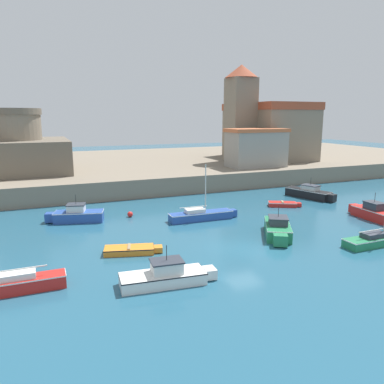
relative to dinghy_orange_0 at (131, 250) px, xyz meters
name	(u,v)px	position (x,y,z in m)	size (l,w,h in m)	color
ground_plane	(244,249)	(7.85, -2.36, -0.26)	(200.00, 200.00, 0.00)	#235670
quay_seawall	(125,167)	(7.85, 36.97, 0.88)	(120.00, 40.00, 2.27)	gray
dinghy_orange_0	(131,250)	(0.00, 0.00, 0.00)	(4.25, 2.28, 0.54)	orange
motorboat_black_1	(309,193)	(23.86, 9.77, 0.36)	(3.25, 6.24, 2.49)	black
motorboat_blue_2	(77,215)	(-2.70, 9.91, 0.37)	(5.34, 2.88, 2.57)	#284C9E
motorboat_red_3	(374,213)	(23.25, -0.05, 0.37)	(1.87, 5.37, 2.57)	red
sailboat_blue_4	(202,215)	(8.17, 5.99, 0.22)	(6.70, 1.55, 5.23)	#284C9E
motorboat_green_5	(278,228)	(11.92, -0.74, 0.37)	(4.06, 5.45, 2.52)	#237A4C
motorboat_white_6	(166,276)	(0.69, -5.68, 0.26)	(5.79, 2.19, 2.36)	white
sailboat_red_7	(5,286)	(-7.87, -3.47, 0.22)	(6.80, 1.19, 5.08)	red
dinghy_red_8	(283,204)	(18.48, 7.47, 0.01)	(3.48, 2.47, 0.56)	red
sailboat_green_9	(380,239)	(17.89, -5.41, 0.16)	(6.70, 1.44, 5.12)	#237A4C
mooring_buoy	(130,214)	(2.20, 9.59, 0.01)	(0.53, 0.53, 0.53)	red
church	(264,128)	(30.77, 30.36, 7.28)	(14.62, 16.02, 15.15)	gray
fortress	(16,151)	(-8.15, 29.08, 4.83)	(13.01, 13.01, 8.27)	#685E4F
harbor_shed_mid_row	(256,148)	(23.85, 21.77, 4.80)	(8.63, 4.57, 5.52)	gray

